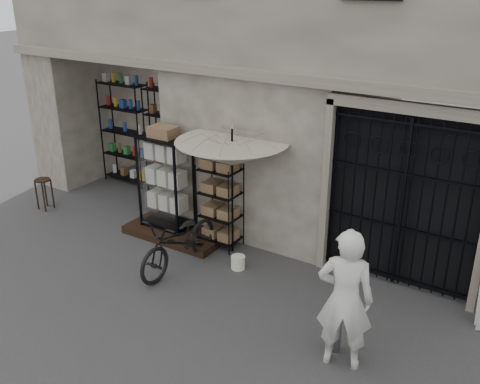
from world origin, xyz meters
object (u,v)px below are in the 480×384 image
Objects in this scene: steel_bollard at (337,327)px; shopkeeper at (339,362)px; white_bucket at (238,262)px; wire_rack at (220,207)px; display_cabinet at (166,187)px; bicycle at (181,267)px; market_umbrella at (232,147)px; wooden_stool at (44,193)px.

shopkeeper is (0.15, -0.20, -0.38)m from steel_bollard.
steel_bollard reaches higher than white_bucket.
wire_rack is 0.82× the size of shopkeeper.
steel_bollard is at bearing -14.58° from display_cabinet.
bicycle reaches higher than shopkeeper.
steel_bollard is at bearing -10.07° from bicycle.
shopkeeper is at bearing -16.23° from display_cabinet.
white_bucket is 1.01m from bicycle.
wire_rack is at bearing 150.80° from steel_bollard.
display_cabinet is at bearing 166.73° from white_bucket.
wire_rack is 3.82m from shopkeeper.
wire_rack is at bearing 84.80° from bicycle.
wire_rack is 0.83× the size of bicycle.
wooden_stool is at bearing -172.93° from market_umbrella.
display_cabinet is 0.70× the size of market_umbrella.
shopkeeper is (4.40, -1.80, -0.97)m from display_cabinet.
market_umbrella is 2.02m from white_bucket.
steel_bollard is (4.24, -1.60, -0.59)m from display_cabinet.
wooden_stool is at bearing -179.02° from white_bucket.
wooden_stool is at bearing -163.72° from display_cabinet.
bicycle is at bearing -35.95° from display_cabinet.
bicycle is (-0.45, -0.98, -2.03)m from market_umbrella.
display_cabinet is at bearing 10.23° from wooden_stool.
display_cabinet is 1.86m from market_umbrella.
market_umbrella is 3.57m from steel_bollard.
display_cabinet is 4.57m from steel_bollard.
display_cabinet is 1.21× the size of wire_rack.
bicycle reaches higher than white_bucket.
market_umbrella is 1.43× the size of shopkeeper.
bicycle is 2.57× the size of steel_bollard.
market_umbrella reaches higher than shopkeeper.
steel_bollard is (3.06, -1.71, -0.41)m from wire_rack.
market_umbrella is (0.33, -0.09, 1.24)m from wire_rack.
wire_rack is 6.57× the size of white_bucket.
steel_bollard is 0.46m from shopkeeper.
market_umbrella is 11.43× the size of white_bucket.
display_cabinet reaches higher than wooden_stool.
bicycle is at bearing -114.83° from market_umbrella.
wire_rack is 2.35× the size of wooden_stool.
steel_bollard is at bearing -30.67° from market_umbrella.
display_cabinet reaches higher than wire_rack.
white_bucket is at bearing -7.22° from display_cabinet.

